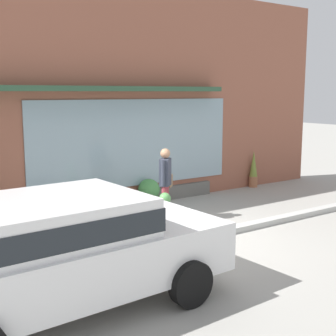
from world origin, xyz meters
The scene contains 9 objects.
ground_plane centered at (0.00, 0.00, 0.00)m, with size 60.00×60.00×0.00m, color #9E9B93.
curb_strip centered at (0.00, -0.20, 0.06)m, with size 14.00×0.24×0.12m, color #B2B2AD.
storefront centered at (0.01, 3.19, 2.64)m, with size 14.00×0.81×5.39m.
fire_hydrant centered at (-0.03, 0.61, 0.40)m, with size 0.40×0.36×0.82m.
pedestrian_with_handbag centered at (0.46, 1.32, 0.93)m, with size 0.56×0.48×1.61m.
parked_car_white centered at (-3.11, -1.44, 0.86)m, with size 4.49×2.27×1.50m.
potted_plant_window_right centered at (-0.29, 2.44, 0.40)m, with size 0.39×0.39×0.75m.
potted_plant_trailing_edge centered at (4.70, 2.89, 0.52)m, with size 0.26×0.26×1.09m.
potted_plant_window_left centered at (0.95, 2.79, 0.32)m, with size 0.56×0.56×0.65m.
Camera 1 is at (-5.14, -6.94, 2.81)m, focal length 49.67 mm.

